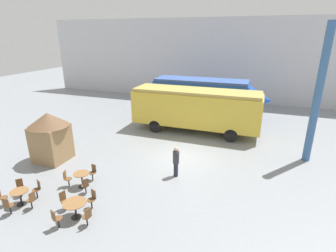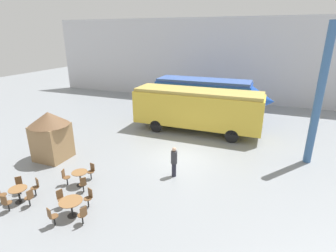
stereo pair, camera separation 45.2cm
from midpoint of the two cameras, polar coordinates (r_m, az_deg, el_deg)
name	(u,v)px [view 1 (the left image)]	position (r m, az deg, el deg)	size (l,w,h in m)	color
ground_plane	(181,157)	(16.56, 2.12, -6.81)	(80.00, 80.00, 0.00)	gray
backdrop_wall	(223,61)	(30.23, 11.52, 13.76)	(44.00, 0.15, 9.00)	silver
streamlined_locomotive	(209,95)	(23.72, 8.33, 6.62)	(10.14, 2.71, 3.53)	blue
passenger_coach_vintage	(196,107)	(20.29, 5.44, 4.05)	(9.72, 2.72, 3.34)	gold
cafe_table_near	(75,205)	(12.07, -20.67, -15.85)	(0.97, 0.97, 0.74)	black
cafe_table_mid	(82,177)	(14.10, -19.17, -10.35)	(0.78, 0.78, 0.76)	black
cafe_table_far	(20,194)	(13.94, -30.39, -12.69)	(0.79, 0.79, 0.70)	black
cafe_chair_0	(56,218)	(11.83, -24.31, -17.77)	(0.37, 0.39, 0.87)	black
cafe_chair_1	(87,216)	(11.51, -18.27, -18.05)	(0.39, 0.37, 0.87)	black
cafe_chair_2	(92,198)	(12.47, -17.17, -14.69)	(0.37, 0.39, 0.87)	black
cafe_chair_3	(64,199)	(12.77, -22.69, -14.55)	(0.39, 0.37, 0.87)	black
cafe_chair_4	(93,171)	(14.56, -16.88, -9.40)	(0.36, 0.38, 0.87)	black
cafe_chair_5	(67,178)	(14.40, -22.05, -10.39)	(0.39, 0.37, 0.87)	black
cafe_chair_6	(85,185)	(13.47, -18.47, -12.07)	(0.41, 0.40, 0.87)	black
cafe_chair_7	(8,205)	(13.48, -32.36, -14.35)	(0.36, 0.38, 0.87)	black
cafe_chair_8	(32,199)	(13.38, -28.46, -13.83)	(0.37, 0.36, 0.87)	black
cafe_chair_9	(38,188)	(14.11, -27.38, -11.87)	(0.38, 0.40, 0.87)	black
cafe_chair_10	(20,186)	(14.62, -30.32, -11.28)	(0.40, 0.40, 0.87)	black
cafe_chair_11	(1,196)	(14.25, -33.31, -12.69)	(0.40, 0.39, 0.87)	black
visitor_person	(176,161)	(14.09, 0.82, -7.55)	(0.34, 0.34, 1.71)	#262633
ticket_kiosk	(50,134)	(17.18, -25.00, -1.66)	(2.34, 2.34, 3.00)	#99754C
support_pillar	(318,96)	(16.99, 29.15, 5.71)	(0.44, 0.44, 8.00)	#386093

